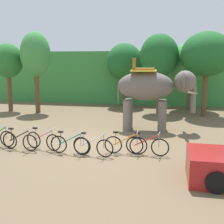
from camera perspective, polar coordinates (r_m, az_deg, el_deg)
ground_plane at (r=12.76m, az=-3.63°, el=-6.45°), size 80.00×80.00×0.00m
foliage_hedge at (r=26.62m, az=4.29°, el=7.11°), size 36.00×6.00×4.37m
tree_far_left at (r=21.87m, az=-20.01°, el=9.45°), size 2.13×2.13×4.83m
tree_far_right at (r=20.61m, az=-14.98°, el=10.89°), size 2.05×2.05×5.58m
tree_center at (r=22.71m, az=2.52°, el=9.89°), size 2.76×2.76×4.96m
tree_left at (r=20.05m, az=9.39°, el=10.95°), size 2.61×2.61×5.42m
tree_center_left at (r=21.63m, az=15.27°, el=9.32°), size 3.36×3.36×4.87m
tree_right at (r=19.58m, az=18.32°, el=10.84°), size 3.25×3.25×5.46m
elephant at (r=15.02m, az=7.94°, el=4.60°), size 4.16×2.08×3.78m
bike_black at (r=12.47m, az=-17.90°, el=-5.50°), size 1.70×0.52×0.92m
bike_pink at (r=12.28m, az=-13.52°, el=-5.52°), size 1.68×0.57×0.92m
bike_teal at (r=11.51m, az=-8.32°, el=-6.42°), size 1.71×0.52×0.92m
bike_white at (r=11.21m, az=-3.85°, el=-6.78°), size 1.69×0.52×0.92m
bike_orange at (r=11.40m, az=2.73°, el=-6.48°), size 1.71×0.52×0.92m
bike_red at (r=11.34m, az=6.98°, el=-6.64°), size 1.71×0.52×0.92m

